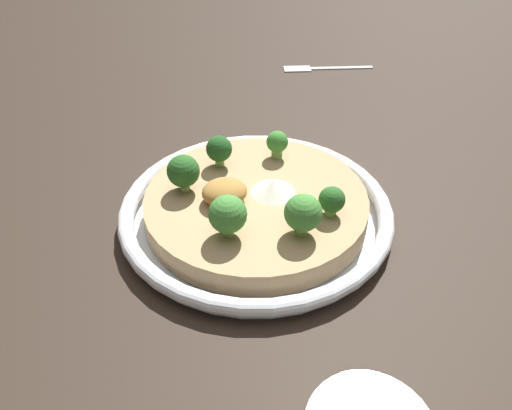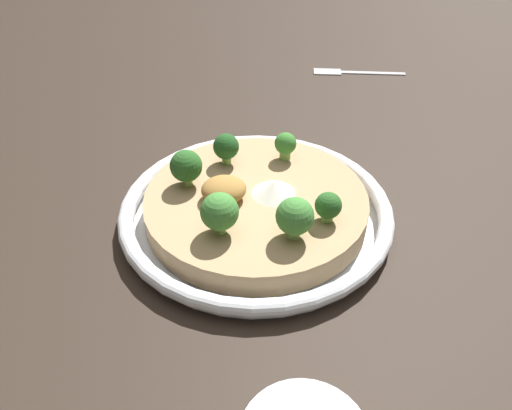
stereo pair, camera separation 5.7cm
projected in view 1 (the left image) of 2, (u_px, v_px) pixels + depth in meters
The scene contains 11 objects.
ground_plane at pixel (256, 219), 0.59m from camera, with size 6.00×6.00×0.00m, color #2D231C.
risotto_bowl at pixel (256, 208), 0.58m from camera, with size 0.31×0.31×0.04m.
cheese_sprinkle at pixel (273, 186), 0.56m from camera, with size 0.05×0.05×0.02m.
crispy_onion_garnish at pixel (225, 193), 0.55m from camera, with size 0.05×0.05×0.03m.
broccoli_front_left at pixel (228, 215), 0.49m from camera, with size 0.04×0.04×0.05m.
broccoli_front_right at pixel (332, 200), 0.53m from camera, with size 0.03×0.03×0.03m.
broccoli_back_left at pixel (219, 149), 0.60m from camera, with size 0.03×0.03×0.04m.
broccoli_back at pixel (277, 143), 0.61m from camera, with size 0.03×0.03×0.04m.
broccoli_front at pixel (303, 213), 0.50m from camera, with size 0.04×0.04×0.05m.
broccoli_left at pixel (183, 172), 0.56m from camera, with size 0.04×0.04×0.04m.
fork_utensil at pixel (318, 68), 0.93m from camera, with size 0.17×0.06×0.00m.
Camera 1 is at (-0.13, -0.43, 0.38)m, focal length 35.00 mm.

